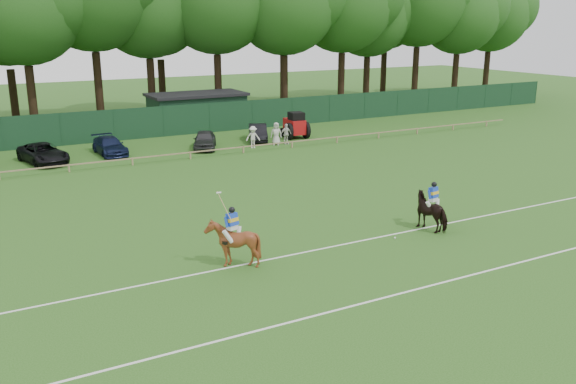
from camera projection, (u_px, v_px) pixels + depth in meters
ground at (311, 241)px, 26.25m from camera, size 160.00×160.00×0.00m
horse_dark at (432, 211)px, 27.60m from camera, size 1.27×2.11×1.67m
horse_chestnut at (233, 243)px, 23.37m from camera, size 1.92×2.05×1.88m
suv_black at (43, 153)px, 40.54m from camera, size 3.19×5.08×1.31m
sedan_navy at (110, 146)px, 43.15m from camera, size 1.95×4.33×1.23m
hatch_grey at (205, 140)px, 45.05m from camera, size 3.02×4.21×1.33m
estate_black at (258, 133)px, 48.14m from camera, size 2.77×4.12×1.28m
spectator_left at (253, 137)px, 45.32m from camera, size 1.18×0.87×1.63m
spectator_mid at (286, 134)px, 46.74m from camera, size 0.94×0.42×1.58m
spectator_right at (276, 134)px, 46.41m from camera, size 1.00×0.89×1.72m
rider_dark at (434, 196)px, 27.39m from camera, size 0.93×0.46×1.41m
rider_chestnut at (232, 223)px, 23.14m from camera, size 0.98×0.51×2.05m
polo_ball at (395, 238)px, 26.53m from camera, size 0.09×0.09×0.09m
pitch_lines at (358, 269)px, 23.29m from camera, size 60.00×5.10×0.01m
pitch_rail at (176, 154)px, 41.35m from camera, size 62.10×0.10×0.50m
perimeter_fence at (140, 123)px, 48.75m from camera, size 92.08×0.08×2.50m
utility_shed at (197, 110)px, 53.96m from camera, size 8.40×4.40×3.04m
tree_row at (138, 123)px, 56.77m from camera, size 96.00×12.00×21.00m
tractor at (295, 126)px, 49.17m from camera, size 1.91×2.66×2.12m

